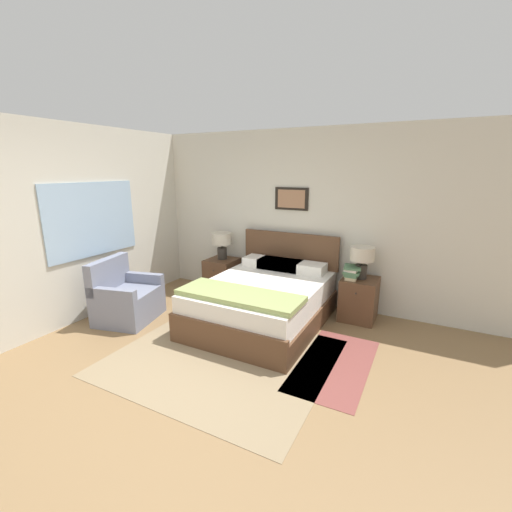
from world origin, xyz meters
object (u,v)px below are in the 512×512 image
Objects in this scene: nightstand_near_window at (222,276)px; table_lamp_by_door at (362,257)px; armchair at (126,299)px; table_lamp_near_window at (222,241)px; bed at (264,300)px; nightstand_by_door at (359,299)px.

table_lamp_by_door reaches higher than nightstand_near_window.
nightstand_near_window is (0.61, 1.48, 0.00)m from armchair.
table_lamp_near_window reaches higher than nightstand_near_window.
bed is 3.33× the size of nightstand_by_door.
armchair is 1.60m from nightstand_near_window.
armchair is 3.20m from nightstand_by_door.
bed is 4.43× the size of table_lamp_by_door.
bed reaches higher than table_lamp_near_window.
table_lamp_by_door is (1.11, 0.72, 0.56)m from bed.
armchair reaches higher than nightstand_near_window.
table_lamp_by_door is (2.23, 0.00, 0.00)m from table_lamp_near_window.
table_lamp_by_door is at bearing 101.36° from nightstand_by_door.
bed is 4.43× the size of table_lamp_near_window.
table_lamp_near_window and table_lamp_by_door have the same top height.
nightstand_by_door is (2.23, 0.00, 0.00)m from nightstand_near_window.
table_lamp_by_door is at bearing 0.52° from nightstand_near_window.
armchair is 1.59× the size of nightstand_by_door.
table_lamp_near_window is 1.00× the size of table_lamp_by_door.
armchair is at bearing -112.29° from nightstand_near_window.
armchair is at bearing -111.96° from table_lamp_near_window.
nightstand_by_door is 1.33× the size of table_lamp_by_door.
table_lamp_near_window is at bearing 95.59° from nightstand_near_window.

